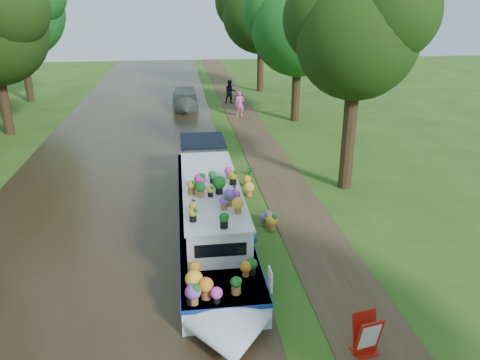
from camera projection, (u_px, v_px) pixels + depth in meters
name	position (u px, v px, depth m)	size (l,w,h in m)	color
ground	(272.00, 222.00, 17.17)	(100.00, 100.00, 0.00)	#294F13
canal_water	(104.00, 232.00, 16.44)	(10.00, 100.00, 0.02)	black
towpath	(304.00, 220.00, 17.31)	(2.20, 100.00, 0.03)	#42321F
plant_boat	(212.00, 213.00, 15.91)	(2.29, 13.52, 2.24)	silver
tree_near_overhang	(357.00, 28.00, 18.07)	(5.52, 5.28, 8.99)	black
tree_near_mid	(298.00, 20.00, 29.33)	(6.90, 6.60, 9.40)	black
tree_near_far	(261.00, 7.00, 39.23)	(7.59, 7.26, 10.30)	black
tree_far_d	(15.00, 3.00, 34.97)	(8.05, 7.70, 10.85)	black
second_boat	(185.00, 100.00, 35.45)	(1.83, 6.39, 1.24)	black
sandwich_board	(367.00, 336.00, 10.65)	(0.65, 0.61, 0.99)	#B3170C
pedestrian_pink	(240.00, 104.00, 32.26)	(0.64, 0.42, 1.75)	#E65EB3
pedestrian_dark	(230.00, 92.00, 36.24)	(0.89, 0.69, 1.83)	black
verge_plant	(251.00, 171.00, 21.71)	(0.40, 0.35, 0.44)	#1E6526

